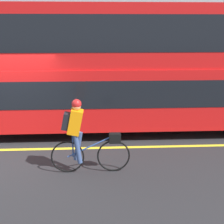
{
  "coord_description": "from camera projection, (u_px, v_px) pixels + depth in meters",
  "views": [
    {
      "loc": [
        2.28,
        -7.76,
        3.2
      ],
      "look_at": [
        2.72,
        0.14,
        1.04
      ],
      "focal_mm": 50.0,
      "sensor_mm": 36.0,
      "label": 1
    }
  ],
  "objects": [
    {
      "name": "road_center_line",
      "position": [
        11.0,
        150.0,
        8.4
      ],
      "size": [
        50.0,
        0.14,
        0.01
      ],
      "primitive_type": "cube",
      "color": "yellow",
      "rests_on": "ground_plane"
    },
    {
      "name": "bus",
      "position": [
        143.0,
        63.0,
        9.57
      ],
      "size": [
        10.32,
        2.47,
        3.82
      ],
      "color": "black",
      "rests_on": "ground_plane"
    },
    {
      "name": "building_facade",
      "position": [
        41.0,
        31.0,
        13.3
      ],
      "size": [
        60.0,
        0.3,
        6.05
      ],
      "color": "#9E9EA3",
      "rests_on": "ground_plane"
    },
    {
      "name": "cyclist_on_bike",
      "position": [
        82.0,
        134.0,
        6.89
      ],
      "size": [
        1.79,
        0.32,
        1.7
      ],
      "color": "black",
      "rests_on": "ground_plane"
    },
    {
      "name": "ground_plane",
      "position": [
        9.0,
        153.0,
        8.19
      ],
      "size": [
        80.0,
        80.0,
        0.0
      ],
      "primitive_type": "plane",
      "color": "#232326"
    },
    {
      "name": "sidewalk_curb",
      "position": [
        41.0,
        105.0,
        13.02
      ],
      "size": [
        60.0,
        1.91,
        0.1
      ],
      "color": "gray",
      "rests_on": "ground_plane"
    }
  ]
}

